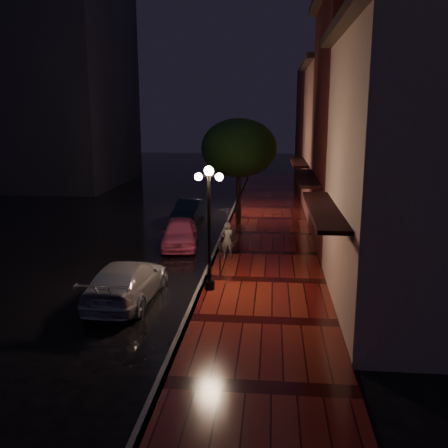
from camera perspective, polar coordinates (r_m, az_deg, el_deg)
The scene contains 15 objects.
ground at distance 22.42m, azimuth -0.94°, elevation -3.47°, with size 120.00×120.00×0.00m, color black.
sidewalk at distance 22.26m, azimuth 4.84°, elevation -3.43°, with size 4.50×60.00×0.15m, color #440C0C.
curb at distance 22.39m, azimuth -0.94°, elevation -3.29°, with size 0.25×60.00×0.15m, color #595451.
storefront_near at distance 16.18m, azimuth 21.91°, elevation 4.85°, with size 5.00×8.00×8.50m, color gray.
storefront_mid at distance 23.86m, azimuth 16.83°, elevation 10.37°, with size 5.00×8.00×11.00m, color #511914.
storefront_far at distance 31.79m, azimuth 13.97°, elevation 9.10°, with size 5.00×8.00×9.00m, color #8C5951.
storefront_extra at distance 41.68m, azimuth 12.05°, elevation 10.57°, with size 5.00×12.00×10.00m, color #511914.
streetlamp_near at distance 16.93m, azimuth -1.71°, elevation 0.37°, with size 0.96×0.36×4.31m.
streetlamp_far at distance 30.70m, azimuth 1.61°, elevation 5.79°, with size 0.96×0.36×4.31m.
street_tree at distance 27.54m, azimuth 1.73°, elevation 8.47°, with size 4.16×4.16×5.80m.
pink_car at distance 23.58m, azimuth -5.09°, elevation -1.00°, with size 1.62×4.03×1.37m, color #EA6090.
navy_car at distance 29.21m, azimuth -4.01°, elevation 1.53°, with size 1.36×3.89×1.28m, color black.
silver_car at distance 17.06m, azimuth -11.05°, elevation -6.45°, with size 1.92×4.71×1.37m, color #AAACB2.
woman_with_umbrella at distance 21.04m, azimuth 0.38°, elevation -0.09°, with size 0.90×0.91×2.16m.
parking_meter at distance 18.53m, azimuth -0.46°, elevation -3.75°, with size 0.15×0.14×1.36m.
Camera 1 is at (2.47, -21.42, 6.12)m, focal length 40.00 mm.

